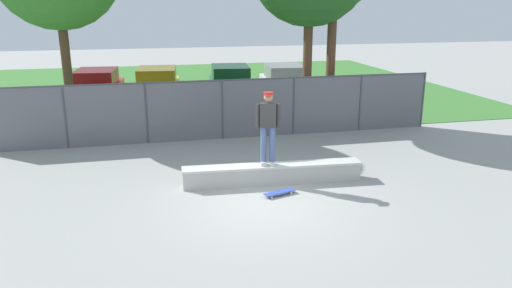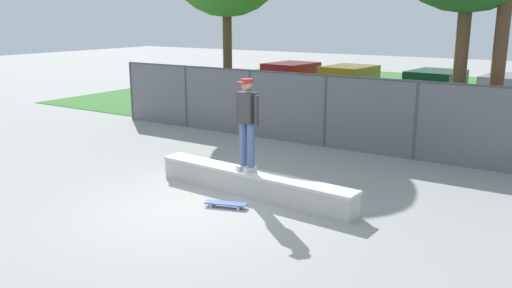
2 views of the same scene
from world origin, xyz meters
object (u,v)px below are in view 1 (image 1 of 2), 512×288
concrete_ledge (273,174)px  skateboard (280,192)px  car_yellow (157,87)px  car_green (231,84)px  car_red (97,89)px  skateboarder (268,125)px  car_white (285,83)px

concrete_ledge → skateboard: (-0.05, -0.84, -0.18)m
concrete_ledge → skateboard: concrete_ledge is taller
concrete_ledge → car_yellow: 10.67m
skateboard → car_yellow: (-2.39, 11.21, 0.77)m
car_green → car_red: bearing=-179.9°
car_red → car_green: bearing=0.1°
skateboarder → skateboard: size_ratio=2.24×
car_green → car_white: 2.48m
skateboard → car_yellow: bearing=102.1°
car_white → car_red: bearing=178.1°
concrete_ledge → skateboarder: 1.28m
car_red → car_white: (8.25, -0.27, 0.00)m
skateboard → car_green: bearing=85.6°
skateboarder → car_yellow: 10.64m
car_green → car_white: bearing=-6.7°
car_red → car_yellow: same height
skateboarder → car_white: (3.39, 10.08, -0.68)m
car_green → car_white: (2.46, -0.29, 0.00)m
skateboard → concrete_ledge: bearing=86.5°
skateboard → car_green: (0.86, 11.21, 0.77)m
concrete_ledge → car_yellow: car_yellow is taller
car_yellow → car_white: (5.71, -0.29, 0.00)m
concrete_ledge → car_red: size_ratio=1.05×
concrete_ledge → car_green: 10.42m
car_red → skateboarder: bearing=-64.9°
skateboard → car_green: 11.27m
car_red → car_white: 8.26m
skateboarder → car_yellow: size_ratio=0.42×
concrete_ledge → car_white: car_white is taller
car_red → car_yellow: bearing=0.2°
car_green → car_yellow: bearing=-179.9°
car_red → car_white: bearing=-1.9°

